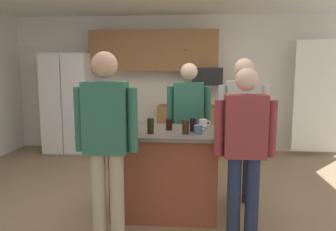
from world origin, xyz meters
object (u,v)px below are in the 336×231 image
object	(u,v)px
person_guest_right	(243,121)
tumbler_amber	(193,125)
person_guest_left	(245,142)
person_host_foreground	(106,135)
mug_ceramic_white	(198,129)
microwave_over_range	(207,76)
glass_pilsner	(151,126)
glass_short_whisky	(185,127)
kitchen_island	(166,171)
mug_blue_stoneware	(203,123)
glass_dark_ale	(169,124)
glass_stout_tall	(134,125)
person_elder_center	(189,118)
refrigerator	(69,103)

from	to	relation	value
person_guest_right	tumbler_amber	xyz separation A→B (m)	(-0.57, -0.39, 0.01)
person_guest_left	tumbler_amber	xyz separation A→B (m)	(-0.49, 0.41, 0.08)
person_host_foreground	mug_ceramic_white	distance (m)	0.96
microwave_over_range	glass_pilsner	world-z (taller)	microwave_over_range
person_guest_left	person_host_foreground	xyz separation A→B (m)	(-1.25, -0.22, 0.09)
person_guest_left	glass_short_whisky	xyz separation A→B (m)	(-0.56, 0.27, 0.09)
person_guest_left	person_host_foreground	world-z (taller)	person_host_foreground
kitchen_island	mug_blue_stoneware	world-z (taller)	mug_blue_stoneware
mug_blue_stoneware	mug_ceramic_white	size ratio (longest dim) A/B	1.04
person_guest_right	tumbler_amber	bearing A→B (deg)	12.70
kitchen_island	glass_dark_ale	bearing A→B (deg)	39.98
microwave_over_range	glass_pilsner	distance (m)	2.98
microwave_over_range	kitchen_island	distance (m)	2.90
glass_pilsner	glass_stout_tall	xyz separation A→B (m)	(-0.20, 0.15, -0.02)
kitchen_island	person_guest_right	xyz separation A→B (m)	(0.87, 0.35, 0.52)
mug_blue_stoneware	glass_stout_tall	world-z (taller)	glass_stout_tall
person_elder_center	glass_stout_tall	bearing A→B (deg)	-18.26
person_elder_center	mug_blue_stoneware	bearing A→B (deg)	35.10
microwave_over_range	person_guest_left	distance (m)	3.19
mug_ceramic_white	person_elder_center	bearing A→B (deg)	97.44
microwave_over_range	glass_pilsner	size ratio (longest dim) A/B	3.56
person_guest_left	mug_blue_stoneware	distance (m)	0.76
kitchen_island	person_guest_left	size ratio (longest dim) A/B	0.77
kitchen_island	person_host_foreground	size ratio (longest dim) A/B	0.71
person_guest_right	glass_stout_tall	world-z (taller)	person_guest_right
person_guest_right	person_elder_center	bearing A→B (deg)	-54.51
person_host_foreground	glass_short_whisky	xyz separation A→B (m)	(0.69, 0.49, -0.01)
glass_short_whisky	kitchen_island	bearing A→B (deg)	139.66
tumbler_amber	glass_dark_ale	distance (m)	0.27
person_elder_center	glass_pilsner	world-z (taller)	person_elder_center
kitchen_island	glass_dark_ale	xyz separation A→B (m)	(0.04, 0.03, 0.52)
glass_dark_ale	microwave_over_range	bearing A→B (deg)	79.72
person_guest_left	mug_ceramic_white	world-z (taller)	person_guest_left
tumbler_amber	mug_blue_stoneware	bearing A→B (deg)	65.58
person_elder_center	mug_ceramic_white	xyz separation A→B (m)	(0.12, -0.93, 0.02)
refrigerator	mug_ceramic_white	xyz separation A→B (m)	(2.44, -2.73, 0.04)
microwave_over_range	tumbler_amber	xyz separation A→B (m)	(-0.22, -2.72, -0.45)
mug_blue_stoneware	tumbler_amber	distance (m)	0.28
mug_ceramic_white	glass_stout_tall	distance (m)	0.70
tumbler_amber	glass_stout_tall	bearing A→B (deg)	-179.81
person_guest_left	glass_dark_ale	world-z (taller)	person_guest_left
person_host_foreground	glass_dark_ale	world-z (taller)	person_host_foreground
person_guest_left	glass_dark_ale	distance (m)	0.90
kitchen_island	person_elder_center	distance (m)	0.93
microwave_over_range	mug_blue_stoneware	world-z (taller)	microwave_over_range
person_guest_right	tumbler_amber	size ratio (longest dim) A/B	12.13
microwave_over_range	mug_blue_stoneware	bearing A→B (deg)	-92.42
person_host_foreground	tumbler_amber	world-z (taller)	person_host_foreground
refrigerator	glass_dark_ale	xyz separation A→B (m)	(2.12, -2.53, 0.06)
tumbler_amber	glass_dark_ale	xyz separation A→B (m)	(-0.26, 0.08, -0.01)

